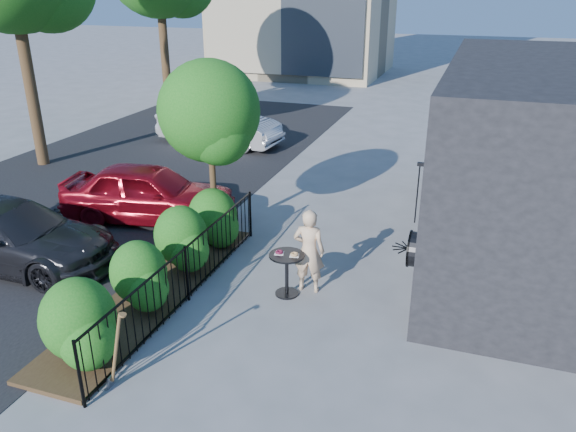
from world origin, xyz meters
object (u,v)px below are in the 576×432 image
at_px(shovel, 115,355).
at_px(patio_tree, 211,118).
at_px(woman, 309,251).
at_px(car_silver, 219,124).
at_px(car_darkgrey, 11,235).
at_px(car_red, 149,193).
at_px(cafe_table, 287,267).

bearing_deg(shovel, patio_tree, 100.50).
relative_size(patio_tree, shovel, 2.89).
distance_m(woman, car_silver, 10.78).
bearing_deg(shovel, car_darkgrey, 148.50).
bearing_deg(car_red, car_darkgrey, 144.79).
relative_size(car_silver, car_darkgrey, 0.99).
bearing_deg(patio_tree, car_silver, 114.92).
distance_m(cafe_table, car_silver, 10.85).
bearing_deg(woman, cafe_table, 38.26).
height_order(car_red, car_silver, car_silver).
xyz_separation_m(patio_tree, car_silver, (-3.36, 7.23, -2.02)).
xyz_separation_m(woman, car_red, (-4.69, 2.00, -0.11)).
height_order(cafe_table, woman, woman).
relative_size(patio_tree, cafe_table, 4.43).
xyz_separation_m(car_silver, car_darkgrey, (-0.01, -9.85, -0.08)).
relative_size(cafe_table, car_red, 0.21).
bearing_deg(shovel, car_silver, 109.12).
distance_m(patio_tree, car_red, 2.87).
relative_size(patio_tree, woman, 2.40).
relative_size(patio_tree, car_silver, 0.87).
height_order(shovel, car_silver, car_silver).
height_order(car_red, car_darkgrey, car_red).
bearing_deg(car_silver, woman, -140.08).
bearing_deg(car_darkgrey, shovel, -122.28).
bearing_deg(car_silver, car_darkgrey, -174.49).
relative_size(shovel, car_darkgrey, 0.30).
xyz_separation_m(cafe_table, car_red, (-4.36, 2.30, 0.13)).
relative_size(patio_tree, car_darkgrey, 0.86).
height_order(patio_tree, car_silver, patio_tree).
xyz_separation_m(patio_tree, shovel, (0.98, -5.29, -2.17)).
bearing_deg(car_darkgrey, cafe_table, -84.31).
distance_m(patio_tree, woman, 3.73).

